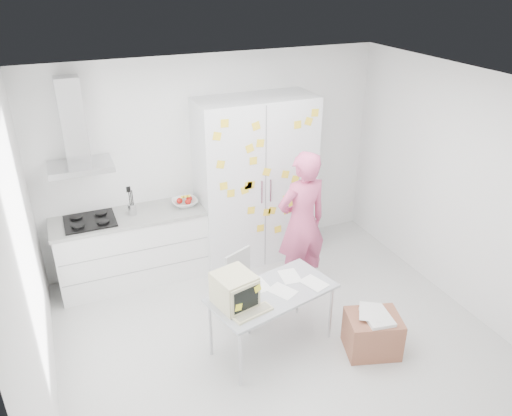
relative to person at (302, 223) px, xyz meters
name	(u,v)px	position (x,y,z in m)	size (l,w,h in m)	color
floor	(277,337)	(-0.66, -0.75, -0.90)	(4.50, 4.00, 0.02)	silver
walls	(251,198)	(-0.66, -0.03, 0.46)	(4.52, 4.01, 2.70)	white
ceiling	(283,88)	(-0.66, -0.75, 1.81)	(4.50, 4.00, 0.02)	white
counter_run	(133,247)	(-1.85, 0.95, -0.42)	(1.84, 0.63, 1.28)	white
range_hood	(75,134)	(-2.31, 1.09, 1.06)	(0.70, 0.48, 1.01)	silver
tall_cabinet	(255,181)	(-0.21, 0.92, 0.21)	(1.50, 0.68, 2.20)	silver
person	(302,223)	(0.00, 0.00, 0.00)	(0.65, 0.43, 1.79)	#CA4E7A
desk	(249,293)	(-1.03, -0.88, -0.12)	(1.39, 0.92, 1.02)	#A7ABB2
chair	(245,283)	(-0.86, -0.32, -0.42)	(0.50, 0.50, 0.84)	#A9AAA7
cardboard_box	(372,333)	(0.16, -1.32, -0.67)	(0.63, 0.56, 0.47)	#955A40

